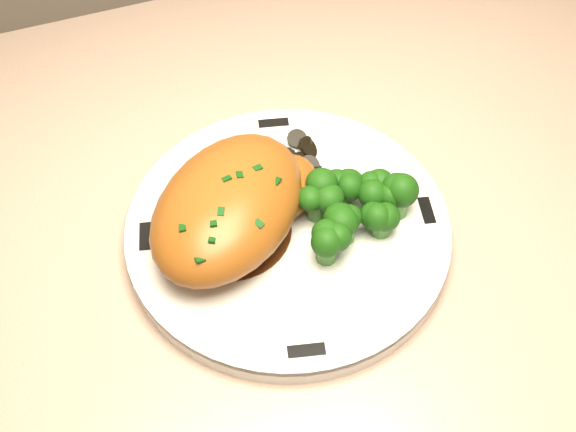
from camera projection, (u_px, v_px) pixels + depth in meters
name	position (u px, v px, depth m)	size (l,w,h in m)	color
plate	(288.00, 230.00, 0.56)	(0.25, 0.25, 0.02)	silver
rim_accent_0	(273.00, 123.00, 0.62)	(0.03, 0.01, 0.00)	black
rim_accent_1	(146.00, 236.00, 0.55)	(0.03, 0.01, 0.00)	black
rim_accent_2	(306.00, 351.00, 0.49)	(0.03, 0.01, 0.00)	black
rim_accent_3	(427.00, 211.00, 0.56)	(0.03, 0.01, 0.00)	black
gravy_pool	(230.00, 230.00, 0.55)	(0.09, 0.09, 0.00)	#381A0A
chicken_breast	(234.00, 204.00, 0.53)	(0.18, 0.17, 0.06)	#955019
mushroom_pile	(276.00, 167.00, 0.59)	(0.07, 0.05, 0.02)	black
broccoli_florets	(356.00, 206.00, 0.54)	(0.09, 0.07, 0.04)	#457F35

